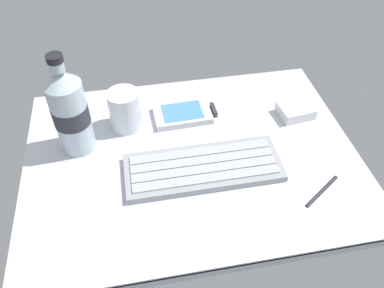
{
  "coord_description": "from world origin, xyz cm",
  "views": [
    {
      "loc": [
        -9.25,
        -50.46,
        54.69
      ],
      "look_at": [
        0.0,
        0.0,
        3.0
      ],
      "focal_mm": 36.13,
      "sensor_mm": 36.0,
      "label": 1
    }
  ],
  "objects": [
    {
      "name": "handheld_device",
      "position": [
        0.66,
        11.51,
        0.73
      ],
      "size": [
        13.01,
        8.05,
        1.5
      ],
      "color": "silver",
      "rests_on": "ground_plane"
    },
    {
      "name": "ground_plane",
      "position": [
        0.0,
        -0.23,
        -0.99
      ],
      "size": [
        64.0,
        48.0,
        2.8
      ],
      "color": "silver"
    },
    {
      "name": "keyboard",
      "position": [
        1.34,
        -4.25,
        0.81
      ],
      "size": [
        29.05,
        11.13,
        1.7
      ],
      "color": "#93969B",
      "rests_on": "ground_plane"
    },
    {
      "name": "stylus_pen",
      "position": [
        21.12,
        -12.96,
        0.35
      ],
      "size": [
        8.29,
        5.86,
        0.7
      ],
      "primitive_type": "cylinder",
      "rotation": [
        0.0,
        1.57,
        0.59
      ],
      "color": "#26262B",
      "rests_on": "ground_plane"
    },
    {
      "name": "juice_cup",
      "position": [
        -11.84,
        10.76,
        3.91
      ],
      "size": [
        6.4,
        6.4,
        8.5
      ],
      "color": "silver",
      "rests_on": "ground_plane"
    },
    {
      "name": "charger_block",
      "position": [
        23.93,
        7.64,
        1.2
      ],
      "size": [
        7.62,
        6.4,
        2.4
      ],
      "primitive_type": "cube",
      "rotation": [
        0.0,
        0.0,
        0.12
      ],
      "color": "white",
      "rests_on": "ground_plane"
    },
    {
      "name": "water_bottle",
      "position": [
        -21.47,
        6.47,
        9.01
      ],
      "size": [
        6.73,
        6.73,
        20.8
      ],
      "color": "silver",
      "rests_on": "ground_plane"
    }
  ]
}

